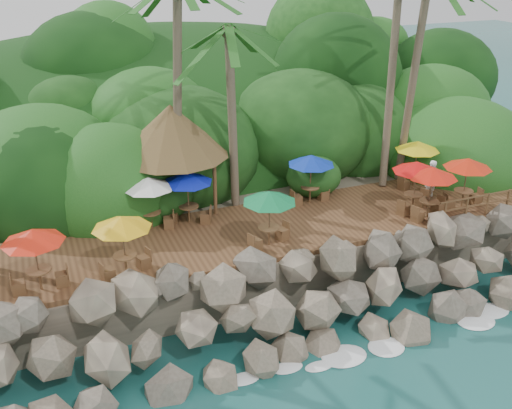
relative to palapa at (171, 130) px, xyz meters
name	(u,v)px	position (x,y,z in m)	size (l,w,h in m)	color
ground	(321,364)	(2.47, -9.41, -5.79)	(140.00, 140.00, 0.00)	#19514F
land_base	(191,174)	(2.47, 6.59, -4.74)	(32.00, 25.20, 2.10)	gray
jungle_hill	(161,151)	(2.47, 14.09, -5.79)	(44.80, 28.00, 15.40)	#143811
seawall	(297,304)	(2.47, -7.41, -4.64)	(29.00, 4.00, 2.30)	gray
terrace	(256,231)	(2.47, -3.41, -3.59)	(26.00, 5.00, 0.20)	brown
jungle_foliage	(196,198)	(2.47, 5.59, -5.79)	(44.00, 16.00, 12.00)	#143811
foam_line	(317,358)	(2.47, -9.11, -5.76)	(25.20, 0.80, 0.06)	white
palapa	(171,130)	(0.00, 0.00, 0.00)	(4.83, 4.83, 4.60)	brown
dining_clusters	(264,187)	(2.78, -3.51, -1.62)	(23.18, 5.28, 2.25)	brown
waiter	(430,179)	(11.04, -3.26, -2.60)	(0.65, 0.43, 1.78)	white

